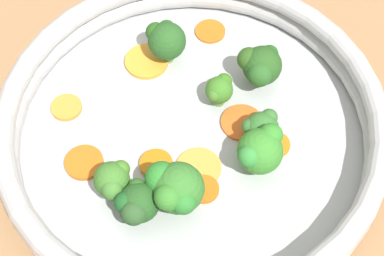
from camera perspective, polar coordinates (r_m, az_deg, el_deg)
ground_plane at (r=0.65m, az=0.00°, el=-1.33°), size 4.00×4.00×0.00m
skillet at (r=0.64m, az=0.00°, el=-1.03°), size 0.36×0.36×0.01m
skillet_rim_wall at (r=0.62m, az=0.00°, el=0.35°), size 0.38×0.38×0.04m
carrot_slice_0 at (r=0.61m, az=1.06°, el=-5.46°), size 0.04×0.04×0.00m
carrot_slice_1 at (r=0.63m, az=-9.57°, el=-3.04°), size 0.05×0.05×0.01m
carrot_slice_2 at (r=0.65m, az=4.47°, el=0.48°), size 0.05×0.05×0.00m
carrot_slice_3 at (r=0.64m, az=7.39°, el=-1.45°), size 0.04×0.04×0.00m
carrot_slice_4 at (r=0.62m, az=0.59°, el=-3.53°), size 0.05×0.05×0.00m
carrot_slice_5 at (r=0.69m, az=-4.07°, el=5.93°), size 0.05×0.05×0.00m
carrot_slice_6 at (r=0.67m, az=-11.10°, el=1.81°), size 0.03×0.03×0.01m
carrot_slice_7 at (r=0.62m, az=-3.21°, el=-3.24°), size 0.04×0.04×0.01m
carrot_slice_8 at (r=0.72m, az=1.62°, el=8.59°), size 0.04×0.04×0.00m
broccoli_floret_0 at (r=0.57m, az=-4.94°, el=-6.69°), size 0.04×0.04×0.04m
broccoli_floret_1 at (r=0.59m, az=-7.06°, el=-4.65°), size 0.04×0.03×0.04m
broccoli_floret_2 at (r=0.67m, az=-2.36°, el=7.87°), size 0.04×0.04×0.05m
broccoli_floret_3 at (r=0.66m, az=6.10°, el=5.54°), size 0.05×0.05×0.05m
broccoli_floret_4 at (r=0.60m, az=6.16°, el=-1.89°), size 0.05×0.04×0.05m
broccoli_floret_5 at (r=0.62m, az=6.19°, el=0.03°), size 0.04×0.03×0.04m
broccoli_floret_6 at (r=0.57m, az=-1.53°, el=-5.37°), size 0.05×0.06×0.06m
broccoli_floret_7 at (r=0.64m, az=2.50°, el=3.45°), size 0.03×0.03×0.04m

